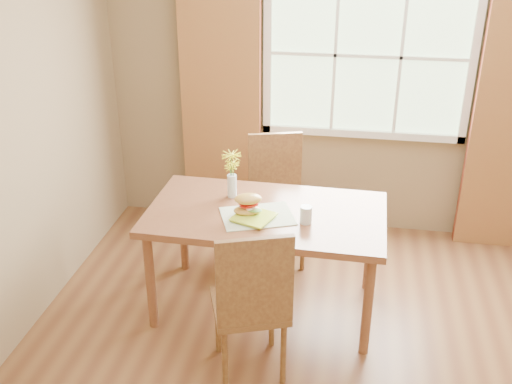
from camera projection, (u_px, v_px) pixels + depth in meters
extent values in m
cube|color=brown|center=(347.00, 376.00, 3.61)|extent=(4.20, 3.80, 0.02)
cube|color=#8C7654|center=(366.00, 74.00, 4.71)|extent=(4.20, 0.02, 2.70)
cube|color=#BAE1AA|center=(368.00, 56.00, 4.62)|extent=(1.50, 0.02, 1.20)
cube|color=white|center=(362.00, 134.00, 4.87)|extent=(1.62, 0.04, 0.06)
cube|color=white|center=(268.00, 53.00, 4.71)|extent=(0.06, 0.04, 1.32)
cube|color=white|center=(473.00, 61.00, 4.47)|extent=(0.06, 0.04, 1.32)
cube|color=white|center=(368.00, 56.00, 4.60)|extent=(1.50, 0.03, 0.02)
cube|color=maroon|center=(221.00, 102.00, 4.88)|extent=(0.65, 0.08, 2.20)
cube|color=brown|center=(266.00, 214.00, 3.91)|extent=(1.56, 0.90, 0.05)
cylinder|color=brown|center=(151.00, 281.00, 3.88)|extent=(0.06, 0.06, 0.70)
cylinder|color=brown|center=(368.00, 306.00, 3.64)|extent=(0.06, 0.06, 0.70)
cylinder|color=brown|center=(183.00, 228.00, 4.51)|extent=(0.06, 0.06, 0.70)
cylinder|color=brown|center=(370.00, 247.00, 4.27)|extent=(0.06, 0.06, 0.70)
cube|color=brown|center=(249.00, 306.00, 3.48)|extent=(0.54, 0.54, 0.04)
cube|color=brown|center=(255.00, 282.00, 3.18)|extent=(0.41, 0.17, 0.54)
cylinder|color=brown|center=(225.00, 360.00, 3.40)|extent=(0.04, 0.04, 0.43)
cylinder|color=brown|center=(283.00, 353.00, 3.46)|extent=(0.04, 0.04, 0.43)
cylinder|color=brown|center=(218.00, 323.00, 3.71)|extent=(0.04, 0.04, 0.43)
cylinder|color=brown|center=(272.00, 317.00, 3.76)|extent=(0.04, 0.04, 0.43)
cube|color=brown|center=(278.00, 210.00, 4.58)|extent=(0.52, 0.52, 0.04)
cube|color=brown|center=(275.00, 166.00, 4.63)|extent=(0.41, 0.15, 0.53)
cylinder|color=brown|center=(259.00, 248.00, 4.52)|extent=(0.04, 0.04, 0.42)
cylinder|color=brown|center=(303.00, 246.00, 4.55)|extent=(0.04, 0.04, 0.42)
cylinder|color=brown|center=(254.00, 227.00, 4.82)|extent=(0.04, 0.04, 0.42)
cylinder|color=brown|center=(295.00, 224.00, 4.85)|extent=(0.04, 0.04, 0.42)
cube|color=beige|center=(257.00, 216.00, 3.83)|extent=(0.54, 0.47, 0.01)
cube|color=#BBDC37|center=(254.00, 218.00, 3.79)|extent=(0.30, 0.30, 0.01)
ellipsoid|color=gold|center=(247.00, 210.00, 3.82)|extent=(0.20, 0.17, 0.05)
ellipsoid|color=#4C8C2D|center=(254.00, 210.00, 3.79)|extent=(0.10, 0.07, 0.01)
cylinder|color=red|center=(246.00, 205.00, 3.81)|extent=(0.09, 0.09, 0.01)
cylinder|color=red|center=(252.00, 204.00, 3.81)|extent=(0.09, 0.09, 0.01)
ellipsoid|color=gold|center=(248.00, 199.00, 3.79)|extent=(0.20, 0.17, 0.06)
cylinder|color=silver|center=(306.00, 215.00, 3.73)|extent=(0.08, 0.08, 0.11)
cylinder|color=silver|center=(306.00, 216.00, 3.74)|extent=(0.07, 0.07, 0.09)
cylinder|color=silver|center=(232.00, 186.00, 4.06)|extent=(0.06, 0.06, 0.16)
cylinder|color=silver|center=(232.00, 191.00, 4.08)|extent=(0.06, 0.06, 0.08)
cylinder|color=#3D7028|center=(232.00, 176.00, 4.03)|extent=(0.01, 0.01, 0.30)
cylinder|color=#3D7028|center=(233.00, 180.00, 4.03)|extent=(0.01, 0.01, 0.25)
cylinder|color=#3D7028|center=(231.00, 182.00, 4.06)|extent=(0.01, 0.01, 0.21)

